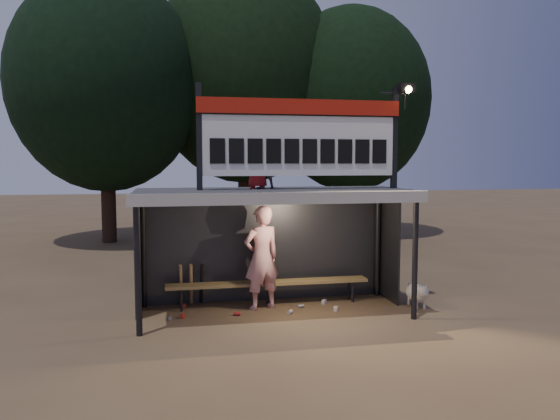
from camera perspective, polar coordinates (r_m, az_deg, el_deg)
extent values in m
plane|color=brown|center=(10.42, -0.66, -10.68)|extent=(80.00, 80.00, 0.00)
imported|color=white|center=(10.48, -1.93, -4.99)|extent=(0.84, 0.68, 2.00)
imported|color=slate|center=(10.36, -1.80, 4.79)|extent=(0.52, 0.46, 0.92)
imported|color=#A8191C|center=(10.30, -2.39, 4.92)|extent=(0.48, 0.33, 0.96)
cube|color=#373739|center=(10.04, -0.67, 1.83)|extent=(5.00, 2.00, 0.12)
cube|color=beige|center=(9.05, 0.53, 1.21)|extent=(5.10, 0.06, 0.20)
cylinder|color=black|center=(9.13, -14.62, -6.00)|extent=(0.10, 0.10, 2.20)
cylinder|color=black|center=(10.07, 13.92, -4.97)|extent=(0.10, 0.10, 2.20)
cylinder|color=black|center=(10.90, -14.09, -4.20)|extent=(0.10, 0.10, 2.20)
cylinder|color=black|center=(11.70, 10.16, -3.50)|extent=(0.10, 0.10, 2.20)
cube|color=black|center=(11.15, -1.62, -3.85)|extent=(5.00, 0.04, 2.20)
cube|color=black|center=(10.52, -14.74, -4.56)|extent=(0.04, 1.00, 2.20)
cube|color=black|center=(11.37, 11.37, -3.77)|extent=(0.04, 1.00, 2.20)
cylinder|color=black|center=(11.03, -1.63, 1.55)|extent=(5.00, 0.06, 0.06)
cube|color=black|center=(9.88, -8.46, 7.58)|extent=(0.10, 0.10, 1.90)
cube|color=black|center=(10.72, 11.86, 7.33)|extent=(0.10, 0.10, 1.90)
cube|color=white|center=(10.14, 2.13, 7.56)|extent=(3.80, 0.08, 1.40)
cube|color=#B51B0C|center=(10.13, 2.20, 10.74)|extent=(3.80, 0.04, 0.28)
cube|color=black|center=(10.11, 2.21, 9.90)|extent=(3.80, 0.02, 0.03)
cube|color=black|center=(9.84, -6.56, 6.15)|extent=(0.27, 0.03, 0.45)
cube|color=black|center=(9.87, -4.58, 6.17)|extent=(0.27, 0.03, 0.45)
cube|color=black|center=(9.92, -2.62, 6.17)|extent=(0.27, 0.03, 0.45)
cube|color=black|center=(9.98, -0.68, 6.17)|extent=(0.27, 0.03, 0.45)
cube|color=black|center=(10.05, 1.24, 6.16)|extent=(0.27, 0.03, 0.45)
cube|color=black|center=(10.13, 3.13, 6.15)|extent=(0.27, 0.03, 0.45)
cube|color=black|center=(10.22, 4.99, 6.13)|extent=(0.27, 0.03, 0.45)
cube|color=black|center=(10.32, 6.81, 6.10)|extent=(0.27, 0.03, 0.45)
cube|color=black|center=(10.43, 8.59, 6.07)|extent=(0.27, 0.03, 0.45)
cube|color=black|center=(10.55, 10.34, 6.03)|extent=(0.27, 0.03, 0.45)
cylinder|color=black|center=(10.77, 11.70, 11.86)|extent=(0.50, 0.04, 0.04)
cylinder|color=black|center=(10.85, 12.92, 10.98)|extent=(0.04, 0.04, 0.30)
cube|color=black|center=(10.84, 13.06, 12.32)|extent=(0.30, 0.22, 0.18)
sphere|color=#FFD88C|center=(10.75, 13.26, 12.16)|extent=(0.14, 0.14, 0.14)
cube|color=olive|center=(10.83, -1.20, -7.61)|extent=(4.00, 0.35, 0.06)
cylinder|color=black|center=(10.61, -10.28, -9.22)|extent=(0.05, 0.05, 0.45)
cylinder|color=black|center=(10.84, -10.30, -8.90)|extent=(0.05, 0.05, 0.45)
cylinder|color=black|center=(10.77, -1.09, -8.92)|extent=(0.05, 0.05, 0.45)
cylinder|color=black|center=(11.00, -1.31, -8.62)|extent=(0.05, 0.05, 0.45)
cylinder|color=black|center=(11.19, 7.60, -8.43)|extent=(0.05, 0.05, 0.45)
cylinder|color=black|center=(11.41, 7.21, -8.16)|extent=(0.05, 0.05, 0.45)
cylinder|color=#311F16|center=(19.99, -17.51, 2.10)|extent=(0.50, 0.50, 3.74)
ellipsoid|color=black|center=(20.15, -17.79, 12.53)|extent=(6.46, 6.46, 7.48)
cylinder|color=#301E15|center=(21.56, -3.74, 3.11)|extent=(0.50, 0.50, 4.18)
ellipsoid|color=black|center=(21.80, -3.80, 13.90)|extent=(7.22, 7.22, 8.36)
cylinder|color=#2E2014|center=(21.50, 7.26, 2.19)|extent=(0.50, 0.50, 3.52)
ellipsoid|color=black|center=(21.61, 7.36, 11.34)|extent=(6.08, 6.08, 7.04)
ellipsoid|color=white|center=(11.10, 14.08, -8.41)|extent=(0.36, 0.58, 0.36)
sphere|color=silver|center=(10.83, 14.73, -8.27)|extent=(0.22, 0.22, 0.22)
cone|color=beige|center=(10.75, 14.97, -8.49)|extent=(0.10, 0.10, 0.10)
cone|color=beige|center=(10.77, 14.55, -7.79)|extent=(0.06, 0.06, 0.07)
cone|color=beige|center=(10.82, 15.03, -7.75)|extent=(0.06, 0.06, 0.07)
cylinder|color=beige|center=(10.95, 14.09, -9.56)|extent=(0.05, 0.05, 0.18)
cylinder|color=beige|center=(11.02, 14.85, -9.49)|extent=(0.05, 0.05, 0.18)
cylinder|color=silver|center=(11.27, 13.29, -9.13)|extent=(0.05, 0.05, 0.18)
cylinder|color=beige|center=(11.33, 14.03, -9.06)|extent=(0.05, 0.05, 0.18)
cylinder|color=white|center=(11.35, 13.43, -7.74)|extent=(0.04, 0.16, 0.14)
cylinder|color=olive|center=(10.94, -10.33, -7.67)|extent=(0.08, 0.27, 0.84)
cylinder|color=#A1754B|center=(10.95, -9.27, -7.65)|extent=(0.08, 0.30, 0.83)
cylinder|color=black|center=(10.95, -8.22, -7.63)|extent=(0.09, 0.33, 0.83)
cube|color=#B02A1E|center=(10.91, -10.07, -9.82)|extent=(0.11, 0.09, 0.08)
cylinder|color=#B6B7BC|center=(10.75, 2.19, -10.00)|extent=(0.13, 0.09, 0.07)
cube|color=silver|center=(10.59, 5.84, -10.22)|extent=(0.10, 0.12, 0.08)
cylinder|color=#A3211C|center=(10.25, -4.51, -10.75)|extent=(0.13, 0.10, 0.07)
cube|color=silver|center=(11.06, 4.63, -9.54)|extent=(0.12, 0.12, 0.08)
cylinder|color=beige|center=(10.35, 1.08, -10.59)|extent=(0.12, 0.14, 0.07)
cube|color=#A3291C|center=(10.22, -10.15, -10.85)|extent=(0.10, 0.12, 0.08)
cylinder|color=#ADAEB2|center=(10.16, -11.44, -10.99)|extent=(0.07, 0.12, 0.07)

